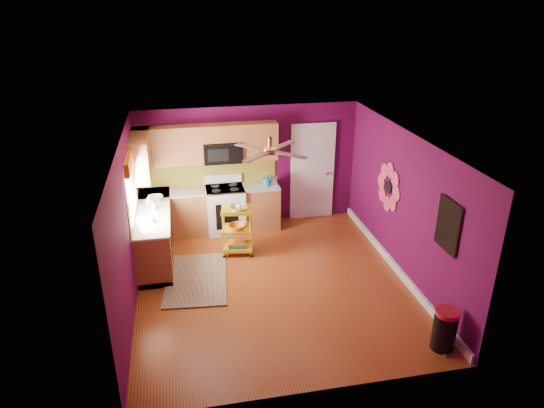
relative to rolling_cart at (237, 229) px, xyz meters
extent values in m
plane|color=maroon|center=(0.44, -1.14, -0.52)|extent=(5.00, 5.00, 0.00)
cube|color=#54093C|center=(0.44, 1.36, 0.73)|extent=(4.50, 0.04, 2.50)
cube|color=#54093C|center=(0.44, -3.64, 0.73)|extent=(4.50, 0.04, 2.50)
cube|color=#54093C|center=(-1.81, -1.14, 0.73)|extent=(0.04, 5.00, 2.50)
cube|color=#54093C|center=(2.69, -1.14, 0.73)|extent=(0.04, 5.00, 2.50)
cube|color=silver|center=(0.44, -1.14, 1.98)|extent=(4.50, 5.00, 0.04)
cube|color=white|center=(2.66, -1.14, -0.45)|extent=(0.05, 4.90, 0.14)
cube|color=brown|center=(-1.51, 0.21, -0.07)|extent=(0.60, 2.30, 0.90)
cube|color=brown|center=(-0.41, 1.06, -0.07)|extent=(2.80, 0.60, 0.90)
cube|color=beige|center=(-1.51, 0.21, 0.40)|extent=(0.63, 2.30, 0.04)
cube|color=beige|center=(-0.41, 1.06, 0.40)|extent=(2.80, 0.63, 0.04)
cube|color=black|center=(-1.51, 0.21, -0.47)|extent=(0.54, 2.30, 0.10)
cube|color=black|center=(-0.41, 1.06, -0.47)|extent=(2.80, 0.54, 0.10)
cube|color=white|center=(-0.11, 1.03, -0.06)|extent=(0.76, 0.66, 0.92)
cube|color=black|center=(-0.11, 1.03, 0.41)|extent=(0.76, 0.62, 0.03)
cube|color=white|center=(-0.11, 1.31, 0.52)|extent=(0.76, 0.06, 0.18)
cube|color=black|center=(-0.11, 0.71, -0.07)|extent=(0.45, 0.02, 0.55)
cube|color=brown|center=(-1.15, 1.20, 1.31)|extent=(1.32, 0.33, 0.75)
cube|color=brown|center=(0.63, 1.20, 1.31)|extent=(0.72, 0.33, 0.75)
cube|color=brown|center=(-0.11, 1.20, 1.51)|extent=(0.76, 0.33, 0.34)
cube|color=brown|center=(-1.65, 0.71, 1.31)|extent=(0.33, 1.30, 0.75)
cube|color=black|center=(-0.11, 1.16, 1.13)|extent=(0.76, 0.38, 0.40)
cube|color=brown|center=(-0.41, 1.35, 0.68)|extent=(2.80, 0.01, 0.51)
cube|color=brown|center=(-1.80, 0.21, 0.68)|extent=(0.01, 2.30, 0.51)
cube|color=white|center=(-1.79, -0.09, 1.03)|extent=(0.03, 1.20, 1.00)
cube|color=orange|center=(-1.76, -0.09, 1.50)|extent=(0.08, 1.35, 0.22)
cube|color=white|center=(1.79, 1.34, 0.51)|extent=(0.85, 0.04, 2.05)
cube|color=white|center=(1.79, 1.32, 0.51)|extent=(0.95, 0.02, 2.15)
sphere|color=#BF8C3F|center=(2.11, 1.28, 0.48)|extent=(0.07, 0.07, 0.07)
cylinder|color=black|center=(2.67, -0.54, 0.83)|extent=(0.01, 0.24, 0.24)
cube|color=#17967E|center=(2.67, -2.54, 1.03)|extent=(0.03, 0.52, 0.72)
cube|color=black|center=(2.65, -2.54, 1.03)|extent=(0.01, 0.56, 0.76)
cylinder|color=#BF8C3F|center=(0.44, -0.94, 1.90)|extent=(0.06, 0.06, 0.16)
cylinder|color=#BF8C3F|center=(0.44, -0.94, 1.76)|extent=(0.20, 0.20, 0.08)
cube|color=#4C2D19|center=(0.71, -0.67, 1.76)|extent=(0.47, 0.47, 0.01)
cube|color=#4C2D19|center=(0.17, -0.67, 1.76)|extent=(0.47, 0.47, 0.01)
cube|color=#4C2D19|center=(0.17, -1.21, 1.76)|extent=(0.47, 0.47, 0.01)
cube|color=#4C2D19|center=(0.71, -1.21, 1.76)|extent=(0.47, 0.47, 0.01)
cube|color=black|center=(-0.83, -0.78, -0.51)|extent=(1.17, 1.76, 0.02)
cylinder|color=yellow|center=(-0.28, -0.13, -0.05)|extent=(0.02, 0.02, 0.86)
cylinder|color=yellow|center=(0.21, -0.21, -0.05)|extent=(0.02, 0.02, 0.86)
cylinder|color=yellow|center=(-0.23, 0.21, -0.05)|extent=(0.02, 0.02, 0.86)
cylinder|color=yellow|center=(0.26, 0.13, -0.05)|extent=(0.02, 0.02, 0.86)
sphere|color=black|center=(-0.28, -0.13, -0.49)|extent=(0.06, 0.06, 0.06)
sphere|color=black|center=(0.21, -0.21, -0.49)|extent=(0.06, 0.06, 0.06)
sphere|color=black|center=(-0.23, 0.21, -0.49)|extent=(0.06, 0.06, 0.06)
sphere|color=black|center=(0.26, 0.13, -0.49)|extent=(0.06, 0.06, 0.06)
cube|color=yellow|center=(-0.01, 0.00, 0.36)|extent=(0.61, 0.48, 0.03)
cube|color=yellow|center=(-0.01, 0.00, -0.03)|extent=(0.61, 0.48, 0.03)
cube|color=yellow|center=(-0.01, 0.00, -0.40)|extent=(0.61, 0.48, 0.03)
imported|color=beige|center=(0.04, -0.01, 0.42)|extent=(0.35, 0.35, 0.08)
sphere|color=yellow|center=(0.04, -0.01, 0.44)|extent=(0.10, 0.10, 0.10)
imported|color=orange|center=(-0.01, 0.00, 0.03)|extent=(0.36, 0.36, 0.10)
cube|color=navy|center=(-0.01, 0.00, -0.36)|extent=(0.36, 0.29, 0.04)
cube|color=#267233|center=(-0.01, 0.00, -0.32)|extent=(0.36, 0.29, 0.04)
cube|color=orange|center=(-0.01, 0.00, -0.29)|extent=(0.36, 0.29, 0.03)
cylinder|color=black|center=(2.43, -3.20, -0.24)|extent=(0.36, 0.36, 0.56)
cylinder|color=#B01925|center=(2.43, -3.20, 0.07)|extent=(0.32, 0.32, 0.06)
cube|color=beige|center=(2.43, -3.37, -0.50)|extent=(0.12, 0.07, 0.03)
cylinder|color=#14769C|center=(0.75, 1.02, 0.50)|extent=(0.18, 0.18, 0.16)
sphere|color=#14769C|center=(0.75, 1.02, 0.60)|extent=(0.06, 0.06, 0.06)
cube|color=beige|center=(0.84, 1.04, 0.51)|extent=(0.22, 0.15, 0.18)
imported|color=#EA3F72|center=(-1.48, 0.21, 0.51)|extent=(0.08, 0.08, 0.17)
imported|color=white|center=(-1.57, 0.50, 0.50)|extent=(0.13, 0.13, 0.17)
imported|color=white|center=(-1.46, 0.67, 0.46)|extent=(0.29, 0.29, 0.07)
imported|color=white|center=(-1.49, -0.33, 0.46)|extent=(0.11, 0.11, 0.09)
camera|label=1|loc=(-0.93, -8.02, 4.00)|focal=32.00mm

